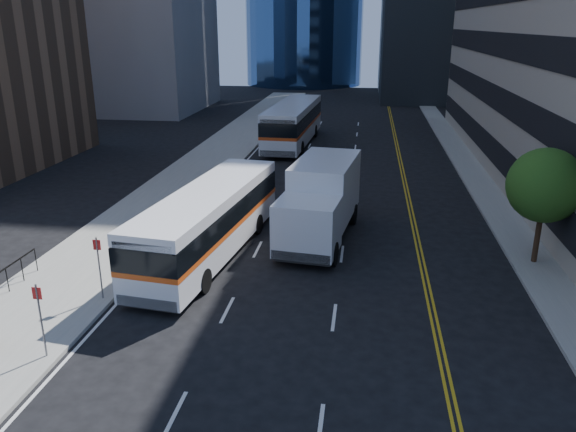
% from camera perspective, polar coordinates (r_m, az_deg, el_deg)
% --- Properties ---
extents(ground, '(160.00, 160.00, 0.00)m').
position_cam_1_polar(ground, '(19.18, 2.80, -13.02)').
color(ground, black).
rests_on(ground, ground).
extents(sidewalk_west, '(5.00, 90.00, 0.15)m').
position_cam_1_polar(sidewalk_west, '(44.05, -7.90, 5.57)').
color(sidewalk_west, gray).
rests_on(sidewalk_west, ground).
extents(sidewalk_east, '(2.00, 90.00, 0.15)m').
position_cam_1_polar(sidewalk_east, '(43.12, 18.01, 4.52)').
color(sidewalk_east, gray).
rests_on(sidewalk_east, ground).
extents(street_tree, '(3.20, 3.20, 5.10)m').
position_cam_1_polar(street_tree, '(26.22, 24.68, 2.83)').
color(street_tree, '#332114').
rests_on(street_tree, sidewalk_east).
extents(bus_front, '(4.12, 12.37, 3.13)m').
position_cam_1_polar(bus_front, '(25.68, -7.96, -0.42)').
color(bus_front, white).
rests_on(bus_front, ground).
extents(bus_rear, '(3.66, 13.91, 3.56)m').
position_cam_1_polar(bus_rear, '(49.81, 0.55, 9.48)').
color(bus_rear, silver).
rests_on(bus_rear, ground).
extents(box_truck, '(3.68, 8.20, 3.79)m').
position_cam_1_polar(box_truck, '(27.39, 3.34, 1.61)').
color(box_truck, silver).
rests_on(box_truck, ground).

